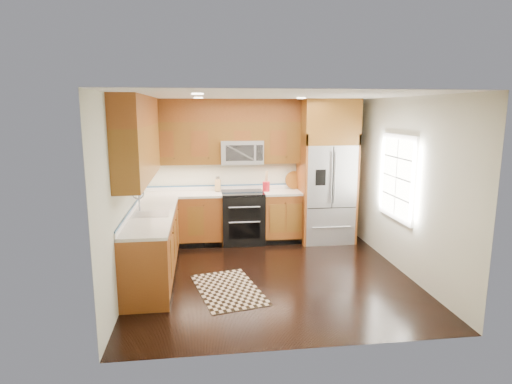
{
  "coord_description": "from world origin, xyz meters",
  "views": [
    {
      "loc": [
        -0.97,
        -5.9,
        2.41
      ],
      "look_at": [
        -0.14,
        0.6,
        1.15
      ],
      "focal_mm": 30.0,
      "sensor_mm": 36.0,
      "label": 1
    }
  ],
  "objects": [
    {
      "name": "utensil_crock",
      "position": [
        0.19,
        1.72,
        1.07
      ],
      "size": [
        0.14,
        0.14,
        0.38
      ],
      "color": "red",
      "rests_on": "countertop"
    },
    {
      "name": "range",
      "position": [
        -0.25,
        1.67,
        0.47
      ],
      "size": [
        0.76,
        0.67,
        0.95
      ],
      "color": "black",
      "rests_on": "ground"
    },
    {
      "name": "refrigerator",
      "position": [
        1.3,
        1.63,
        1.3
      ],
      "size": [
        0.98,
        0.75,
        2.6
      ],
      "color": "#B2B2B7",
      "rests_on": "ground"
    },
    {
      "name": "sink_faucet",
      "position": [
        -1.73,
        0.23,
        0.99
      ],
      "size": [
        0.54,
        0.44,
        0.37
      ],
      "color": "#B2B2B7",
      "rests_on": "countertop"
    },
    {
      "name": "ground",
      "position": [
        0.0,
        0.0,
        0.0
      ],
      "size": [
        4.0,
        4.0,
        0.0
      ],
      "primitive_type": "plane",
      "color": "black",
      "rests_on": "ground"
    },
    {
      "name": "knife_block",
      "position": [
        -0.69,
        1.84,
        1.05
      ],
      "size": [
        0.11,
        0.15,
        0.27
      ],
      "color": "#A78551",
      "rests_on": "countertop"
    },
    {
      "name": "cutting_board",
      "position": [
        0.75,
        1.91,
        0.95
      ],
      "size": [
        0.38,
        0.38,
        0.02
      ],
      "primitive_type": "cylinder",
      "rotation": [
        0.0,
        0.0,
        0.11
      ],
      "color": "brown",
      "rests_on": "countertop"
    },
    {
      "name": "wall_right",
      "position": [
        2.0,
        0.0,
        1.3
      ],
      "size": [
        0.02,
        4.0,
        2.6
      ],
      "primitive_type": "cube",
      "color": "#B8BCA9",
      "rests_on": "ground"
    },
    {
      "name": "base_cabinets",
      "position": [
        -1.23,
        0.9,
        0.45
      ],
      "size": [
        2.85,
        3.0,
        0.9
      ],
      "color": "brown",
      "rests_on": "ground"
    },
    {
      "name": "countertop",
      "position": [
        -1.09,
        1.01,
        0.92
      ],
      "size": [
        2.86,
        3.01,
        0.04
      ],
      "color": "silver",
      "rests_on": "base_cabinets"
    },
    {
      "name": "window",
      "position": [
        1.98,
        0.2,
        1.4
      ],
      "size": [
        0.04,
        1.1,
        1.3
      ],
      "color": "white",
      "rests_on": "ground"
    },
    {
      "name": "upper_cabinets",
      "position": [
        -1.15,
        1.09,
        2.02
      ],
      "size": [
        2.85,
        3.0,
        1.15
      ],
      "color": "brown",
      "rests_on": "ground"
    },
    {
      "name": "wall_back",
      "position": [
        0.0,
        2.0,
        1.3
      ],
      "size": [
        4.0,
        0.02,
        2.6
      ],
      "primitive_type": "cube",
      "color": "#B8BCA9",
      "rests_on": "ground"
    },
    {
      "name": "rug",
      "position": [
        -0.65,
        -0.43,
        0.01
      ],
      "size": [
        1.05,
        1.45,
        0.01
      ],
      "primitive_type": "cube",
      "rotation": [
        0.0,
        0.0,
        0.22
      ],
      "color": "black",
      "rests_on": "ground"
    },
    {
      "name": "wall_left",
      "position": [
        -2.0,
        0.0,
        1.3
      ],
      "size": [
        0.02,
        4.0,
        2.6
      ],
      "primitive_type": "cube",
      "color": "#B8BCA9",
      "rests_on": "ground"
    },
    {
      "name": "microwave",
      "position": [
        -0.25,
        1.8,
        1.66
      ],
      "size": [
        0.76,
        0.4,
        0.42
      ],
      "color": "#B2B2B7",
      "rests_on": "ground"
    }
  ]
}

